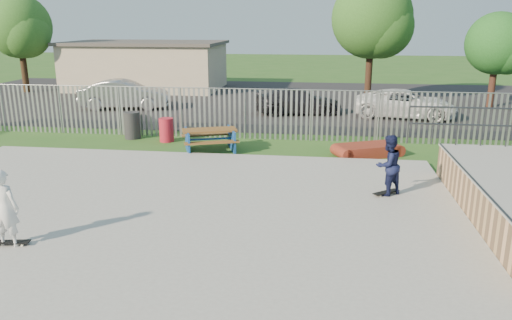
# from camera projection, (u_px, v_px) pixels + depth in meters

# --- Properties ---
(ground) EXTENTS (120.00, 120.00, 0.00)m
(ground) POSITION_uv_depth(u_px,v_px,m) (143.00, 225.00, 11.60)
(ground) COLOR #2C5B1F
(ground) RESTS_ON ground
(concrete_slab) EXTENTS (15.00, 12.00, 0.15)m
(concrete_slab) POSITION_uv_depth(u_px,v_px,m) (143.00, 222.00, 11.58)
(concrete_slab) COLOR #989893
(concrete_slab) RESTS_ON ground
(fence) EXTENTS (26.04, 16.02, 2.00)m
(fence) POSITION_uv_depth(u_px,v_px,m) (223.00, 139.00, 15.58)
(fence) COLOR gray
(fence) RESTS_ON ground
(picnic_table) EXTENTS (2.34, 2.14, 0.81)m
(picnic_table) POSITION_uv_depth(u_px,v_px,m) (210.00, 140.00, 18.03)
(picnic_table) COLOR brown
(picnic_table) RESTS_ON ground
(funbox) EXTENTS (2.25, 1.75, 0.40)m
(funbox) POSITION_uv_depth(u_px,v_px,m) (368.00, 150.00, 17.46)
(funbox) COLOR maroon
(funbox) RESTS_ON ground
(trash_bin_red) EXTENTS (0.55, 0.55, 0.92)m
(trash_bin_red) POSITION_uv_depth(u_px,v_px,m) (166.00, 130.00, 19.45)
(trash_bin_red) COLOR #AF1B2C
(trash_bin_red) RESTS_ON ground
(trash_bin_grey) EXTENTS (0.64, 0.64, 1.07)m
(trash_bin_grey) POSITION_uv_depth(u_px,v_px,m) (132.00, 125.00, 19.95)
(trash_bin_grey) COLOR #28282B
(trash_bin_grey) RESTS_ON ground
(parking_lot) EXTENTS (40.00, 18.00, 0.02)m
(parking_lot) POSITION_uv_depth(u_px,v_px,m) (254.00, 100.00, 29.73)
(parking_lot) COLOR black
(parking_lot) RESTS_ON ground
(car_silver) EXTENTS (4.86, 2.41, 1.53)m
(car_silver) POSITION_uv_depth(u_px,v_px,m) (125.00, 94.00, 26.45)
(car_silver) COLOR #A4A5A9
(car_silver) RESTS_ON parking_lot
(car_dark) EXTENTS (4.64, 2.63, 1.27)m
(car_dark) POSITION_uv_depth(u_px,v_px,m) (298.00, 101.00, 25.07)
(car_dark) COLOR #222227
(car_dark) RESTS_ON parking_lot
(car_white) EXTENTS (5.12, 2.96, 1.34)m
(car_white) POSITION_uv_depth(u_px,v_px,m) (405.00, 104.00, 24.10)
(car_white) COLOR white
(car_white) RESTS_ON parking_lot
(building) EXTENTS (10.40, 6.40, 3.20)m
(building) POSITION_uv_depth(u_px,v_px,m) (146.00, 65.00, 34.13)
(building) COLOR #C0AF94
(building) RESTS_ON ground
(tree_left) EXTENTS (4.04, 4.04, 6.23)m
(tree_left) POSITION_uv_depth(u_px,v_px,m) (19.00, 27.00, 31.76)
(tree_left) COLOR #382616
(tree_left) RESTS_ON ground
(tree_mid) EXTENTS (4.50, 4.50, 6.95)m
(tree_mid) POSITION_uv_depth(u_px,v_px,m) (372.00, 18.00, 27.92)
(tree_mid) COLOR #382216
(tree_mid) RESTS_ON ground
(tree_right) EXTENTS (3.27, 3.27, 5.04)m
(tree_right) POSITION_uv_depth(u_px,v_px,m) (497.00, 44.00, 26.28)
(tree_right) COLOR #43251A
(tree_right) RESTS_ON ground
(skateboard_a) EXTENTS (0.75, 0.65, 0.08)m
(skateboard_a) POSITION_uv_depth(u_px,v_px,m) (386.00, 193.00, 13.17)
(skateboard_a) COLOR black
(skateboard_a) RESTS_ON concrete_slab
(skateboard_b) EXTENTS (0.82, 0.32, 0.08)m
(skateboard_b) POSITION_uv_depth(u_px,v_px,m) (10.00, 243.00, 10.21)
(skateboard_b) COLOR black
(skateboard_b) RESTS_ON concrete_slab
(skater_navy) EXTENTS (0.99, 0.96, 1.61)m
(skater_navy) POSITION_uv_depth(u_px,v_px,m) (388.00, 165.00, 12.97)
(skater_navy) COLOR #13183B
(skater_navy) RESTS_ON concrete_slab
(skater_white) EXTENTS (0.59, 0.39, 1.61)m
(skater_white) POSITION_uv_depth(u_px,v_px,m) (5.00, 208.00, 10.00)
(skater_white) COLOR white
(skater_white) RESTS_ON concrete_slab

